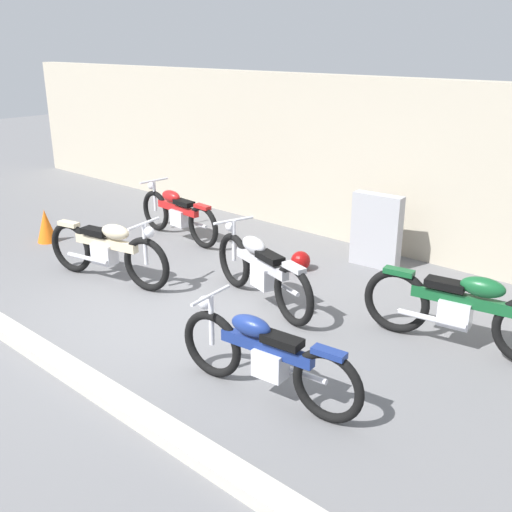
{
  "coord_description": "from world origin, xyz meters",
  "views": [
    {
      "loc": [
        5.15,
        -4.04,
        3.15
      ],
      "look_at": [
        0.43,
        1.25,
        0.55
      ],
      "focal_mm": 41.38,
      "sensor_mm": 36.0,
      "label": 1
    }
  ],
  "objects_px": {
    "helmet": "(301,261)",
    "motorcycle_cream": "(108,250)",
    "motorcycle_blue": "(265,355)",
    "traffic_cone": "(46,226)",
    "motorcycle_green": "(463,309)",
    "motorcycle_red": "(178,213)",
    "stone_marker": "(376,231)",
    "motorcycle_silver": "(261,270)"
  },
  "relations": [
    {
      "from": "helmet",
      "to": "motorcycle_cream",
      "type": "xyz_separation_m",
      "value": [
        -1.72,
        -2.09,
        0.32
      ]
    },
    {
      "from": "motorcycle_cream",
      "to": "motorcycle_blue",
      "type": "relative_size",
      "value": 1.06
    },
    {
      "from": "helmet",
      "to": "traffic_cone",
      "type": "distance_m",
      "value": 4.32
    },
    {
      "from": "motorcycle_green",
      "to": "motorcycle_cream",
      "type": "bearing_deg",
      "value": -171.57
    },
    {
      "from": "motorcycle_red",
      "to": "motorcycle_blue",
      "type": "bearing_deg",
      "value": 152.59
    },
    {
      "from": "motorcycle_red",
      "to": "motorcycle_cream",
      "type": "height_order",
      "value": "motorcycle_cream"
    },
    {
      "from": "stone_marker",
      "to": "helmet",
      "type": "bearing_deg",
      "value": -129.27
    },
    {
      "from": "helmet",
      "to": "traffic_cone",
      "type": "height_order",
      "value": "traffic_cone"
    },
    {
      "from": "motorcycle_silver",
      "to": "motorcycle_cream",
      "type": "bearing_deg",
      "value": 38.43
    },
    {
      "from": "motorcycle_red",
      "to": "motorcycle_cream",
      "type": "relative_size",
      "value": 0.96
    },
    {
      "from": "traffic_cone",
      "to": "motorcycle_cream",
      "type": "xyz_separation_m",
      "value": [
        2.21,
        -0.31,
        0.18
      ]
    },
    {
      "from": "helmet",
      "to": "motorcycle_blue",
      "type": "height_order",
      "value": "motorcycle_blue"
    },
    {
      "from": "helmet",
      "to": "motorcycle_silver",
      "type": "relative_size",
      "value": 0.14
    },
    {
      "from": "stone_marker",
      "to": "motorcycle_red",
      "type": "bearing_deg",
      "value": -161.15
    },
    {
      "from": "stone_marker",
      "to": "motorcycle_blue",
      "type": "bearing_deg",
      "value": -74.35
    },
    {
      "from": "helmet",
      "to": "motorcycle_red",
      "type": "bearing_deg",
      "value": -175.13
    },
    {
      "from": "motorcycle_green",
      "to": "helmet",
      "type": "bearing_deg",
      "value": 156.44
    },
    {
      "from": "traffic_cone",
      "to": "motorcycle_cream",
      "type": "height_order",
      "value": "motorcycle_cream"
    },
    {
      "from": "stone_marker",
      "to": "motorcycle_silver",
      "type": "xyz_separation_m",
      "value": [
        -0.38,
        -2.12,
        -0.09
      ]
    },
    {
      "from": "motorcycle_silver",
      "to": "motorcycle_green",
      "type": "height_order",
      "value": "motorcycle_green"
    },
    {
      "from": "traffic_cone",
      "to": "motorcycle_cream",
      "type": "distance_m",
      "value": 2.24
    },
    {
      "from": "motorcycle_blue",
      "to": "stone_marker",
      "type": "bearing_deg",
      "value": -80.73
    },
    {
      "from": "stone_marker",
      "to": "motorcycle_green",
      "type": "relative_size",
      "value": 0.5
    },
    {
      "from": "helmet",
      "to": "motorcycle_blue",
      "type": "xyz_separation_m",
      "value": [
        1.73,
        -2.79,
        0.29
      ]
    },
    {
      "from": "motorcycle_silver",
      "to": "stone_marker",
      "type": "bearing_deg",
      "value": -83.98
    },
    {
      "from": "stone_marker",
      "to": "motorcycle_cream",
      "type": "xyz_separation_m",
      "value": [
        -2.43,
        -2.96,
        -0.09
      ]
    },
    {
      "from": "stone_marker",
      "to": "motorcycle_red",
      "type": "xyz_separation_m",
      "value": [
        -3.15,
        -1.07,
        -0.11
      ]
    },
    {
      "from": "motorcycle_red",
      "to": "motorcycle_silver",
      "type": "bearing_deg",
      "value": 163.77
    },
    {
      "from": "stone_marker",
      "to": "motorcycle_silver",
      "type": "height_order",
      "value": "stone_marker"
    },
    {
      "from": "helmet",
      "to": "motorcycle_green",
      "type": "distance_m",
      "value": 2.81
    },
    {
      "from": "traffic_cone",
      "to": "motorcycle_silver",
      "type": "bearing_deg",
      "value": 7.11
    },
    {
      "from": "motorcycle_red",
      "to": "motorcycle_green",
      "type": "height_order",
      "value": "motorcycle_green"
    },
    {
      "from": "stone_marker",
      "to": "motorcycle_silver",
      "type": "relative_size",
      "value": 0.53
    },
    {
      "from": "motorcycle_silver",
      "to": "motorcycle_red",
      "type": "bearing_deg",
      "value": -4.47
    },
    {
      "from": "stone_marker",
      "to": "traffic_cone",
      "type": "xyz_separation_m",
      "value": [
        -4.64,
        -2.65,
        -0.27
      ]
    },
    {
      "from": "motorcycle_green",
      "to": "traffic_cone",
      "type": "bearing_deg",
      "value": -179.75
    },
    {
      "from": "traffic_cone",
      "to": "motorcycle_green",
      "type": "height_order",
      "value": "motorcycle_green"
    },
    {
      "from": "helmet",
      "to": "motorcycle_red",
      "type": "distance_m",
      "value": 2.47
    },
    {
      "from": "stone_marker",
      "to": "motorcycle_green",
      "type": "height_order",
      "value": "stone_marker"
    },
    {
      "from": "stone_marker",
      "to": "motorcycle_red",
      "type": "distance_m",
      "value": 3.33
    },
    {
      "from": "traffic_cone",
      "to": "motorcycle_red",
      "type": "relative_size",
      "value": 0.27
    },
    {
      "from": "traffic_cone",
      "to": "motorcycle_silver",
      "type": "xyz_separation_m",
      "value": [
        4.26,
        0.53,
        0.18
      ]
    }
  ]
}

